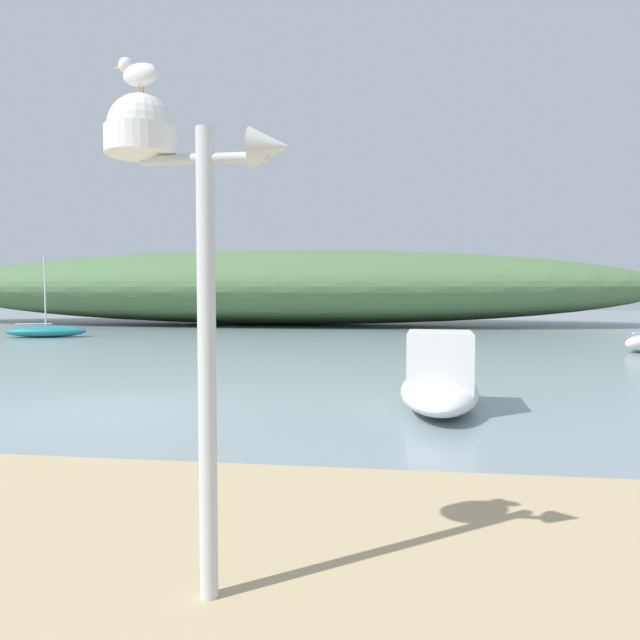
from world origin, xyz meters
TOP-DOWN VIEW (x-y plane):
  - ground_plane at (0.00, 0.00)m, footprint 120.00×120.00m
  - distant_hill at (-2.78, 28.93)m, footprint 49.51×13.22m
  - mast_structure at (3.86, -6.44)m, footprint 1.21×0.47m
  - seagull_on_radar at (3.65, -6.44)m, footprint 0.35×0.17m
  - motorboat_centre_water at (6.09, 1.18)m, footprint 1.68×4.23m
  - sailboat_mid_channel at (-11.46, 15.97)m, footprint 3.93×2.11m

SIDE VIEW (x-z plane):
  - ground_plane at x=0.00m, z-range 0.00..0.00m
  - sailboat_mid_channel at x=-11.46m, z-range -1.65..2.24m
  - motorboat_centre_water at x=6.09m, z-range -0.22..1.24m
  - distant_hill at x=-2.78m, z-range 0.00..4.92m
  - mast_structure at x=3.86m, z-range 1.22..4.50m
  - seagull_on_radar at x=3.65m, z-range 3.50..3.74m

